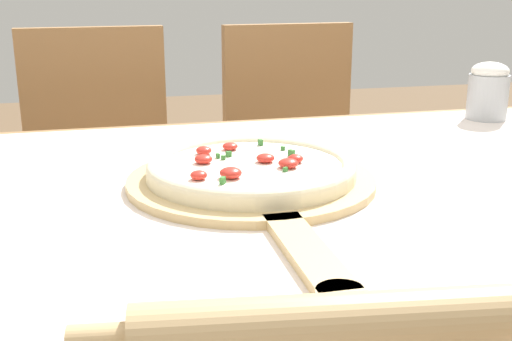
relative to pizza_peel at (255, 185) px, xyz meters
The scene contains 8 objects.
dining_table 0.11m from the pizza_peel, 38.22° to the right, with size 1.45×1.02×0.73m.
towel_cloth 0.04m from the pizza_peel, 38.22° to the right, with size 1.37×0.94×0.00m.
pizza_peel is the anchor object (origin of this frame).
pizza 0.03m from the pizza_peel, 90.72° to the left, with size 0.30×0.30×0.03m.
rolling_pin 0.43m from the pizza_peel, 96.03° to the right, with size 0.39×0.09×0.05m.
chair_left 0.88m from the pizza_peel, 104.76° to the left, with size 0.42×0.42×0.90m.
chair_right 0.92m from the pizza_peel, 68.68° to the left, with size 0.43×0.43×0.90m.
flour_cup 0.69m from the pizza_peel, 30.79° to the left, with size 0.08×0.08×0.12m.
Camera 1 is at (-0.23, -0.82, 1.02)m, focal length 45.00 mm.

